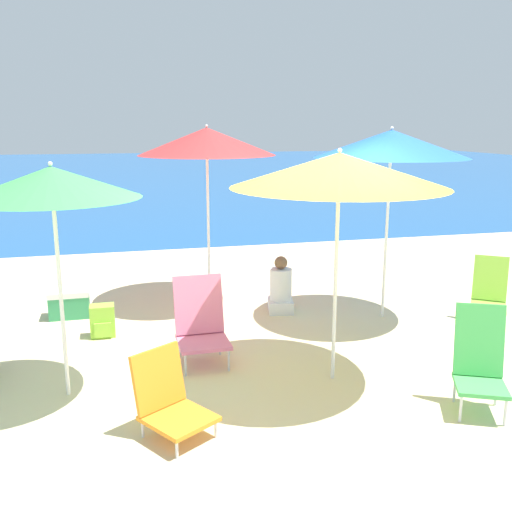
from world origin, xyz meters
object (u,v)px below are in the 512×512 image
at_px(beach_umbrella_green, 52,183).
at_px(beach_chair_pink, 201,322).
at_px(beach_chair_green, 480,359).
at_px(cooler_box, 69,303).
at_px(beach_chair_orange, 169,399).
at_px(beach_umbrella_blue, 391,144).
at_px(backpack_lime, 103,321).
at_px(beach_chair_lime, 489,292).
at_px(beach_umbrella_yellow, 339,170).
at_px(beach_umbrella_red, 207,142).
at_px(person_seated_near, 281,290).

distance_m(beach_umbrella_green, beach_chair_pink, 2.08).
height_order(beach_chair_green, cooler_box, beach_chair_green).
bearing_deg(beach_chair_orange, beach_chair_pink, 38.44).
relative_size(beach_umbrella_blue, backpack_lime, 6.39).
distance_m(beach_chair_lime, beach_chair_orange, 4.42).
distance_m(beach_umbrella_yellow, beach_chair_green, 2.06).
xyz_separation_m(beach_chair_orange, beach_chair_pink, (0.47, 1.39, 0.13)).
bearing_deg(backpack_lime, beach_chair_lime, -8.66).
bearing_deg(beach_umbrella_red, beach_chair_lime, -29.22).
xyz_separation_m(beach_chair_green, person_seated_near, (-0.93, 2.95, -0.14)).
xyz_separation_m(beach_umbrella_red, cooler_box, (-1.88, -0.25, -2.03)).
relative_size(beach_umbrella_blue, beach_umbrella_yellow, 1.08).
bearing_deg(beach_chair_pink, cooler_box, 127.75).
xyz_separation_m(beach_umbrella_blue, beach_umbrella_yellow, (-1.30, -1.56, -0.17)).
height_order(beach_umbrella_blue, beach_chair_lime, beach_umbrella_blue).
distance_m(beach_umbrella_yellow, beach_chair_pink, 2.14).
xyz_separation_m(beach_umbrella_green, beach_chair_orange, (0.84, -0.89, -1.66)).
distance_m(beach_chair_green, beach_chair_pink, 2.72).
xyz_separation_m(beach_umbrella_red, beach_umbrella_yellow, (0.75, -2.81, -0.18)).
height_order(beach_umbrella_blue, beach_umbrella_green, beach_umbrella_blue).
height_order(beach_chair_lime, backpack_lime, beach_chair_lime).
xyz_separation_m(beach_umbrella_blue, cooler_box, (-3.93, 1.00, -2.02)).
distance_m(beach_umbrella_blue, beach_umbrella_yellow, 2.04).
distance_m(beach_umbrella_blue, beach_umbrella_red, 2.40).
height_order(beach_umbrella_yellow, beach_chair_green, beach_umbrella_yellow).
bearing_deg(beach_chair_lime, beach_umbrella_blue, -169.49).
height_order(person_seated_near, cooler_box, person_seated_near).
bearing_deg(beach_chair_lime, backpack_lime, -152.86).
distance_m(beach_chair_lime, cooler_box, 5.32).
xyz_separation_m(beach_umbrella_yellow, beach_chair_green, (1.01, -0.85, -1.58)).
height_order(beach_umbrella_green, person_seated_near, beach_umbrella_green).
bearing_deg(beach_umbrella_blue, beach_chair_green, -96.82).
bearing_deg(beach_chair_lime, beach_chair_pink, -140.22).
bearing_deg(beach_chair_green, beach_umbrella_yellow, 164.99).
bearing_deg(beach_chair_orange, person_seated_near, 24.62).
height_order(beach_chair_pink, backpack_lime, beach_chair_pink).
bearing_deg(beach_umbrella_green, beach_umbrella_blue, 18.87).
xyz_separation_m(beach_umbrella_blue, beach_chair_lime, (1.16, -0.55, -1.79)).
bearing_deg(beach_chair_pink, beach_umbrella_green, -160.27).
distance_m(beach_umbrella_blue, beach_umbrella_green, 4.02).
bearing_deg(beach_chair_green, beach_chair_lime, 77.44).
bearing_deg(beach_umbrella_red, backpack_lime, -143.17).
bearing_deg(beach_umbrella_red, cooler_box, -172.43).
distance_m(beach_umbrella_red, beach_chair_lime, 4.09).
bearing_deg(beach_chair_orange, beach_umbrella_green, 100.65).
bearing_deg(cooler_box, backpack_lime, -62.90).
relative_size(beach_umbrella_blue, person_seated_near, 3.20).
distance_m(beach_umbrella_blue, person_seated_near, 2.32).
height_order(person_seated_near, backpack_lime, person_seated_near).
xyz_separation_m(beach_umbrella_blue, beach_chair_pink, (-2.48, -0.80, -1.78)).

